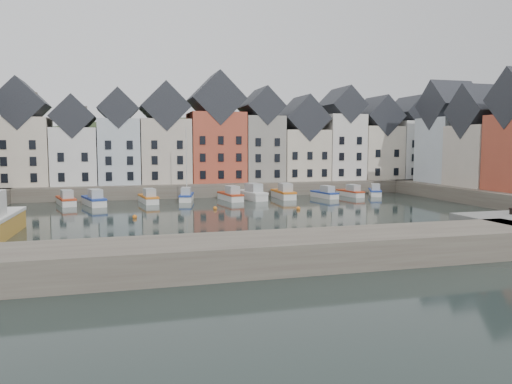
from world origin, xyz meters
name	(u,v)px	position (x,y,z in m)	size (l,w,h in m)	color
ground	(264,217)	(0.00, 0.00, 0.00)	(260.00, 260.00, 0.00)	black
far_quay	(214,187)	(0.00, 30.00, 1.00)	(90.00, 16.00, 2.00)	brown
near_wall	(212,256)	(-10.00, -22.00, 1.00)	(50.00, 6.00, 2.00)	brown
hillside	(192,262)	(0.02, 56.00, -17.96)	(153.60, 70.40, 64.00)	#252F17
far_terrace	(234,140)	(3.21, 28.00, 8.88)	(72.37, 8.16, 17.78)	beige
right_terrace	(485,139)	(36.00, 8.07, 8.91)	(8.30, 24.25, 16.36)	silver
mooring_buoys	(219,211)	(-4.00, 5.33, 0.15)	(20.50, 5.50, 0.50)	orange
boat_a	(66,200)	(-22.45, 17.91, 0.68)	(3.23, 6.26, 2.30)	silver
boat_b	(94,200)	(-18.79, 16.42, 0.73)	(3.59, 6.69, 2.46)	silver
boat_c	(149,198)	(-11.61, 17.39, 0.68)	(2.65, 6.14, 2.28)	silver
boat_d	(186,196)	(-6.15, 18.67, 0.71)	(2.94, 5.95, 10.90)	silver
boat_e	(231,196)	(0.12, 17.37, 0.72)	(2.76, 6.46, 2.40)	silver
boat_f	(251,194)	(3.29, 17.73, 0.80)	(3.79, 7.36, 2.70)	silver
boat_g	(284,193)	(8.50, 18.01, 0.77)	(2.22, 6.75, 2.58)	silver
boat_h	(325,194)	(14.77, 16.90, 0.63)	(2.65, 5.72, 2.11)	silver
boat_i	(351,192)	(19.55, 17.84, 0.63)	(2.56, 5.68, 2.11)	silver
boat_j	(375,192)	(23.93, 18.08, 0.63)	(3.80, 5.68, 2.10)	silver
mooring_bollard	(512,211)	(17.65, -17.32, 2.31)	(0.48, 0.48, 0.56)	black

